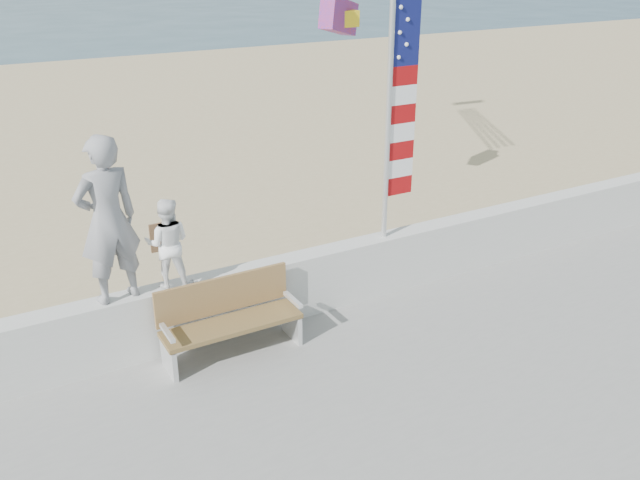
# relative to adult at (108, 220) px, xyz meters

# --- Properties ---
(ground) EXTENTS (220.00, 220.00, 0.00)m
(ground) POSITION_rel_adult_xyz_m (2.54, -2.00, -2.11)
(ground) COLOR #2B4857
(ground) RESTS_ON ground
(sand) EXTENTS (90.00, 40.00, 0.08)m
(sand) POSITION_rel_adult_xyz_m (2.54, 7.00, -2.07)
(sand) COLOR tan
(sand) RESTS_ON ground
(seawall) EXTENTS (30.00, 0.35, 0.90)m
(seawall) POSITION_rel_adult_xyz_m (2.54, 0.00, -1.48)
(seawall) COLOR silver
(seawall) RESTS_ON boardwalk
(adult) EXTENTS (0.83, 0.62, 2.06)m
(adult) POSITION_rel_adult_xyz_m (0.00, 0.00, 0.00)
(adult) COLOR gray
(adult) RESTS_ON seawall
(child) EXTENTS (0.70, 0.63, 1.17)m
(child) POSITION_rel_adult_xyz_m (0.68, 0.00, -0.44)
(child) COLOR white
(child) RESTS_ON seawall
(bench) EXTENTS (1.80, 0.57, 1.00)m
(bench) POSITION_rel_adult_xyz_m (1.25, -0.45, -1.42)
(bench) COLOR brown
(bench) RESTS_ON boardwalk
(flag) EXTENTS (0.50, 0.08, 3.50)m
(flag) POSITION_rel_adult_xyz_m (4.07, -0.00, 0.88)
(flag) COLOR silver
(flag) RESTS_ON seawall
(parafoil_kite) EXTENTS (1.08, 0.85, 0.76)m
(parafoil_kite) POSITION_rel_adult_xyz_m (5.07, 3.21, 1.80)
(parafoil_kite) COLOR red
(parafoil_kite) RESTS_ON ground
(sign) EXTENTS (0.32, 0.07, 1.46)m
(sign) POSITION_rel_adult_xyz_m (0.89, 1.04, -1.17)
(sign) COLOR olive
(sign) RESTS_ON sand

